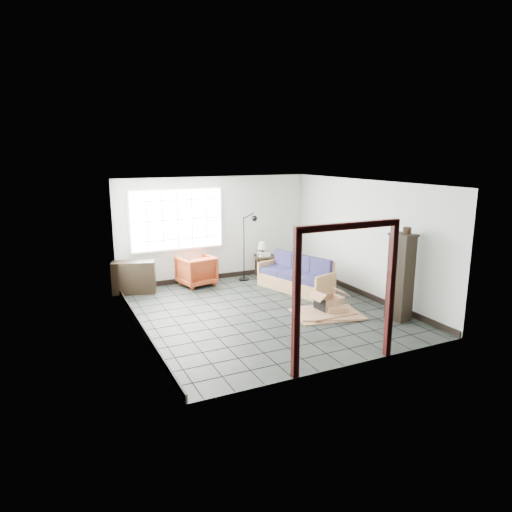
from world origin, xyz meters
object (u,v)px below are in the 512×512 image
side_table (265,260)px  futon_sofa (297,278)px  armchair (196,269)px  tall_shelf (401,276)px

side_table → futon_sofa: bearing=-83.0°
futon_sofa → armchair: futon_sofa is taller
armchair → tall_shelf: 4.85m
armchair → side_table: 1.85m
side_table → tall_shelf: bearing=-76.1°
futon_sofa → tall_shelf: bearing=-90.2°
armchair → tall_shelf: tall_shelf is taller
armchair → tall_shelf: size_ratio=0.47×
futon_sofa → tall_shelf: tall_shelf is taller
armchair → side_table: (1.85, -0.06, 0.06)m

